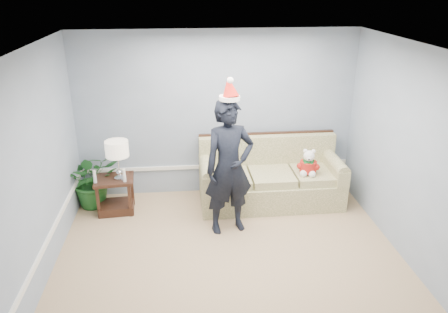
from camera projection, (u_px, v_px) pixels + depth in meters
room_shell at (236, 181)px, 4.74m from camera, size 4.54×5.04×2.74m
wainscot_trim at (141, 207)px, 6.06m from camera, size 4.49×4.99×0.06m
sofa at (270, 179)px, 7.06m from camera, size 2.25×0.98×1.05m
side_table at (116, 198)px, 6.79m from camera, size 0.62×0.53×0.57m
table_lamp at (117, 150)px, 6.44m from camera, size 0.34×0.34×0.61m
candle_pair at (110, 177)px, 6.49m from camera, size 0.48×0.05×0.20m
houseplant at (93, 179)px, 6.89m from camera, size 1.04×0.98×0.91m
man at (229, 168)px, 6.02m from camera, size 0.80×0.62×1.94m
santa_hat at (229, 89)px, 5.62m from camera, size 0.36×0.39×0.33m
teddy_bear at (308, 165)px, 6.77m from camera, size 0.32×0.33×0.42m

